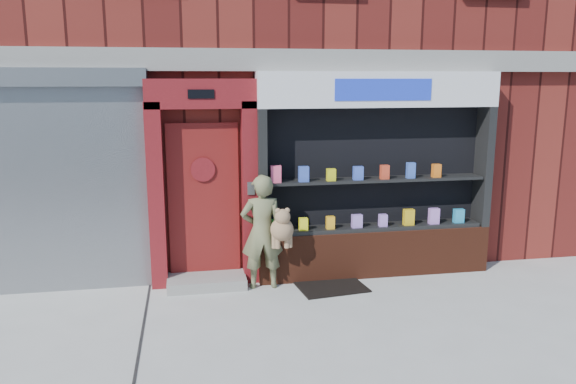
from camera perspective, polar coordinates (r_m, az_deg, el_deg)
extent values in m
plane|color=#9E9E99|center=(6.67, -1.00, -14.36)|extent=(80.00, 80.00, 0.00)
cube|color=#4C1411|center=(12.01, -5.90, 16.68)|extent=(12.00, 8.00, 8.00)
cube|color=gray|center=(7.90, -3.39, 13.24)|extent=(12.00, 0.16, 0.30)
cube|color=gray|center=(8.26, -24.38, -0.05)|extent=(3.00, 0.10, 2.80)
cube|color=slate|center=(8.06, -25.39, 10.50)|extent=(3.10, 0.30, 0.24)
cube|color=maroon|center=(7.96, -13.23, -0.46)|extent=(0.22, 0.28, 2.60)
cube|color=maroon|center=(7.99, -3.89, -0.13)|extent=(0.22, 0.28, 2.60)
cube|color=maroon|center=(7.79, -8.86, 9.84)|extent=(1.50, 0.28, 0.40)
cube|color=black|center=(7.64, -8.83, 9.81)|extent=(0.35, 0.01, 0.12)
cube|color=maroon|center=(8.08, -8.56, -0.83)|extent=(1.00, 0.06, 2.20)
cylinder|color=black|center=(7.95, -8.64, 2.28)|extent=(0.28, 0.02, 0.28)
cylinder|color=maroon|center=(7.94, -8.64, 2.26)|extent=(0.34, 0.02, 0.34)
cube|color=gray|center=(8.13, -8.25, -9.00)|extent=(1.10, 0.55, 0.15)
cube|color=slate|center=(7.83, -3.78, 0.37)|extent=(0.10, 0.02, 0.18)
cube|color=#522213|center=(8.57, 8.69, -5.99)|extent=(3.50, 0.40, 0.70)
cube|color=black|center=(7.90, -2.72, 1.96)|extent=(0.12, 0.40, 1.80)
cube|color=black|center=(8.98, 19.20, 2.49)|extent=(0.12, 0.40, 1.80)
cube|color=black|center=(8.46, 8.55, 2.49)|extent=(3.30, 0.03, 1.80)
cube|color=black|center=(8.47, 8.77, -3.53)|extent=(3.20, 0.36, 0.06)
cube|color=black|center=(8.31, 8.92, 1.26)|extent=(3.20, 0.36, 0.04)
cube|color=white|center=(8.18, 9.21, 10.26)|extent=(3.50, 0.40, 0.50)
cube|color=#1A33C5|center=(7.99, 9.70, 10.21)|extent=(1.40, 0.01, 0.30)
cube|color=green|center=(8.01, -1.24, -3.42)|extent=(0.13, 0.09, 0.17)
cube|color=#FFF91A|center=(8.08, 1.57, -3.27)|extent=(0.12, 0.09, 0.18)
cube|color=#FFAD1A|center=(8.16, 4.32, -3.11)|extent=(0.12, 0.09, 0.18)
cube|color=#A177D7|center=(8.27, 7.01, -2.95)|extent=(0.15, 0.09, 0.19)
cube|color=#AC7DE2|center=(8.40, 9.62, -2.85)|extent=(0.12, 0.09, 0.18)
cube|color=gold|center=(8.53, 12.16, -2.51)|extent=(0.15, 0.09, 0.24)
cube|color=#B578D9|center=(8.69, 14.60, -2.38)|extent=(0.15, 0.09, 0.24)
cube|color=#268EBE|center=(8.87, 16.94, -2.33)|extent=(0.15, 0.09, 0.21)
cube|color=#F6527B|center=(7.85, -1.26, 1.83)|extent=(0.15, 0.09, 0.24)
cube|color=blue|center=(7.92, 1.60, 1.84)|extent=(0.14, 0.09, 0.22)
cube|color=yellow|center=(8.02, 4.40, 1.76)|extent=(0.12, 0.09, 0.17)
cube|color=blue|center=(8.12, 7.13, 1.92)|extent=(0.14, 0.09, 0.19)
cube|color=red|center=(8.25, 9.79, 2.01)|extent=(0.12, 0.09, 0.20)
cube|color=blue|center=(8.39, 12.36, 2.16)|extent=(0.12, 0.09, 0.23)
cube|color=orange|center=(8.56, 14.83, 2.11)|extent=(0.12, 0.09, 0.19)
imported|color=#696A46|center=(7.82, -2.66, -4.07)|extent=(0.60, 0.40, 1.62)
sphere|color=olive|center=(7.67, -0.61, -3.83)|extent=(0.32, 0.32, 0.32)
sphere|color=olive|center=(7.57, -0.55, -2.53)|extent=(0.21, 0.21, 0.21)
sphere|color=olive|center=(7.54, -1.03, -1.93)|extent=(0.07, 0.07, 0.07)
sphere|color=olive|center=(7.56, -0.07, -1.89)|extent=(0.07, 0.07, 0.07)
cylinder|color=olive|center=(7.70, -1.40, -5.01)|extent=(0.07, 0.07, 0.19)
cylinder|color=olive|center=(7.73, 0.17, -4.94)|extent=(0.07, 0.07, 0.19)
cylinder|color=olive|center=(7.68, -1.06, -5.04)|extent=(0.07, 0.07, 0.19)
cylinder|color=olive|center=(7.70, -0.11, -5.00)|extent=(0.07, 0.07, 0.19)
cube|color=black|center=(8.06, 4.47, -9.60)|extent=(1.01, 0.76, 0.02)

